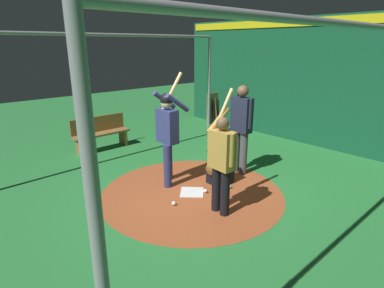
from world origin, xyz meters
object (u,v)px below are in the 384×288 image
object	(u,v)px
batter	(168,130)
baseball_0	(174,203)
visitor	(222,159)
catcher	(219,167)
home_plate	(192,192)
baseball_2	(230,186)
bat_rack	(215,109)
baseball_1	(205,191)
umpire	(241,125)
bench	(101,133)

from	to	relation	value
batter	baseball_0	xyz separation A→B (m)	(0.52, 0.80, -1.04)
visitor	catcher	bearing A→B (deg)	-132.38
home_plate	baseball_2	size ratio (longest dim) A/B	5.68
home_plate	bat_rack	distance (m)	5.46
baseball_2	batter	bearing A→B (deg)	-55.55
baseball_1	home_plate	bearing A→B (deg)	-45.46
umpire	bat_rack	bearing A→B (deg)	-129.36
catcher	baseball_0	distance (m)	1.26
catcher	bench	size ratio (longest dim) A/B	0.63
baseball_0	visitor	bearing A→B (deg)	123.10
baseball_1	batter	bearing A→B (deg)	-75.97
bat_rack	home_plate	bearing A→B (deg)	39.42
umpire	bat_rack	size ratio (longest dim) A/B	1.77
visitor	baseball_0	bearing A→B (deg)	-53.64
catcher	visitor	bearing A→B (deg)	44.35
batter	baseball_2	distance (m)	1.60
catcher	bench	distance (m)	3.62
batter	visitor	xyz separation A→B (m)	(0.09, 1.47, -0.16)
catcher	home_plate	bearing A→B (deg)	-5.17
visitor	bench	xyz separation A→B (m)	(-0.10, -4.31, -0.49)
home_plate	baseball_2	xyz separation A→B (m)	(-0.65, 0.35, 0.03)
baseball_1	visitor	bearing A→B (deg)	65.50
batter	baseball_2	size ratio (longest dim) A/B	28.67
batter	baseball_2	xyz separation A→B (m)	(-0.68, 1.00, -1.04)
umpire	catcher	bearing A→B (deg)	7.89
home_plate	baseball_1	xyz separation A→B (m)	(-0.17, 0.18, 0.03)
umpire	baseball_0	world-z (taller)	umpire
batter	baseball_0	distance (m)	1.41
bat_rack	baseball_0	bearing A→B (deg)	37.14
umpire	bench	world-z (taller)	umpire
bat_rack	baseball_2	world-z (taller)	bat_rack
baseball_2	bat_rack	bearing A→B (deg)	-133.03
batter	bat_rack	bearing A→B (deg)	-146.47
umpire	visitor	size ratio (longest dim) A/B	0.94
baseball_0	baseball_2	world-z (taller)	same
bench	batter	bearing A→B (deg)	89.80
catcher	umpire	size ratio (longest dim) A/B	0.50
visitor	baseball_2	bearing A→B (deg)	-145.32
catcher	visitor	world-z (taller)	visitor
home_plate	bench	world-z (taller)	bench
umpire	bat_rack	distance (m)	4.44
umpire	baseball_2	world-z (taller)	umpire
home_plate	baseball_2	world-z (taller)	baseball_2
baseball_2	visitor	bearing A→B (deg)	31.41
batter	bat_rack	world-z (taller)	batter
umpire	baseball_1	distance (m)	1.61
catcher	baseball_2	xyz separation A→B (m)	(0.01, 0.29, -0.32)
batter	bench	distance (m)	2.92
baseball_0	baseball_1	world-z (taller)	same
catcher	baseball_0	size ratio (longest dim) A/B	12.57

